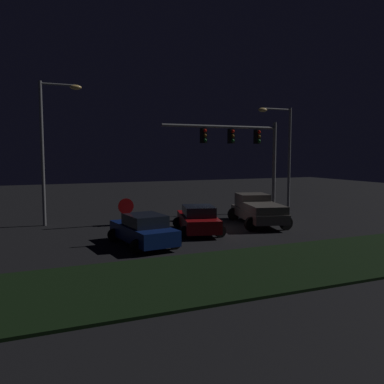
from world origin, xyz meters
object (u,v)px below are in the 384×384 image
(car_sedan_far, at_px, (198,219))
(traffic_signal_gantry, at_px, (244,146))
(car_sedan, at_px, (143,230))
(street_lamp_right, at_px, (283,146))
(stop_sign, at_px, (126,212))
(pickup_truck, at_px, (257,208))
(street_lamp_left, at_px, (50,137))

(car_sedan_far, height_order, traffic_signal_gantry, traffic_signal_gantry)
(car_sedan, relative_size, traffic_signal_gantry, 0.55)
(car_sedan_far, xyz_separation_m, street_lamp_right, (9.01, 4.82, 4.18))
(car_sedan_far, xyz_separation_m, stop_sign, (-4.37, -1.28, 0.82))
(pickup_truck, height_order, traffic_signal_gantry, traffic_signal_gantry)
(pickup_truck, relative_size, car_sedan, 1.25)
(car_sedan_far, xyz_separation_m, traffic_signal_gantry, (4.86, 3.41, 4.16))
(traffic_signal_gantry, bearing_deg, car_sedan_far, -144.98)
(pickup_truck, relative_size, stop_sign, 2.57)
(street_lamp_right, distance_m, stop_sign, 15.08)
(traffic_signal_gantry, bearing_deg, stop_sign, -153.08)
(stop_sign, bearing_deg, street_lamp_right, 24.52)
(pickup_truck, height_order, car_sedan, pickup_truck)
(traffic_signal_gantry, xyz_separation_m, street_lamp_left, (-12.05, 2.31, 0.48))
(car_sedan, bearing_deg, street_lamp_right, -68.97)
(traffic_signal_gantry, bearing_deg, pickup_truck, -99.36)
(street_lamp_left, height_order, street_lamp_right, street_lamp_left)
(street_lamp_right, xyz_separation_m, stop_sign, (-13.38, -6.10, -3.36))
(street_lamp_left, xyz_separation_m, stop_sign, (2.82, -6.99, -3.82))
(pickup_truck, height_order, stop_sign, stop_sign)
(pickup_truck, relative_size, traffic_signal_gantry, 0.69)
(street_lamp_right, bearing_deg, street_lamp_left, 176.84)
(pickup_truck, relative_size, car_sedan_far, 1.21)
(traffic_signal_gantry, height_order, stop_sign, traffic_signal_gantry)
(pickup_truck, distance_m, stop_sign, 9.15)
(street_lamp_right, bearing_deg, car_sedan, -152.33)
(stop_sign, bearing_deg, pickup_truck, 14.65)
(car_sedan, distance_m, car_sedan_far, 4.10)
(car_sedan, xyz_separation_m, street_lamp_right, (12.68, 6.65, 4.18))
(street_lamp_left, relative_size, stop_sign, 3.87)
(car_sedan, xyz_separation_m, street_lamp_left, (-3.52, 7.54, 4.64))
(car_sedan_far, relative_size, street_lamp_left, 0.55)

